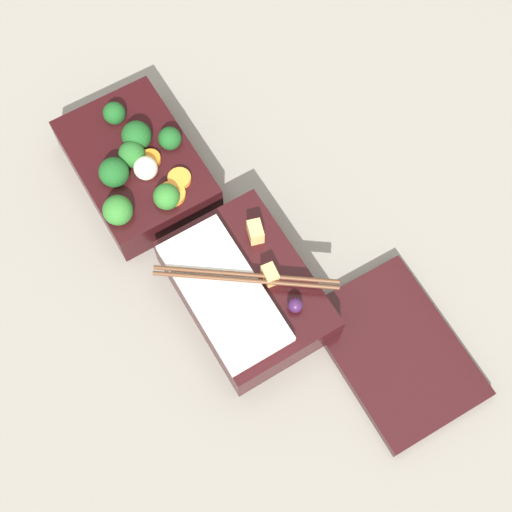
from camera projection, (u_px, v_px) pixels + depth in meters
name	position (u px, v px, depth m)	size (l,w,h in m)	color
ground_plane	(195.00, 244.00, 0.88)	(3.00, 3.00, 0.00)	gray
bento_tray_vegetable	(137.00, 166.00, 0.89)	(0.20, 0.14, 0.08)	black
bento_tray_rice	(244.00, 290.00, 0.83)	(0.20, 0.18, 0.07)	black
bento_lid	(396.00, 351.00, 0.82)	(0.19, 0.14, 0.01)	black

